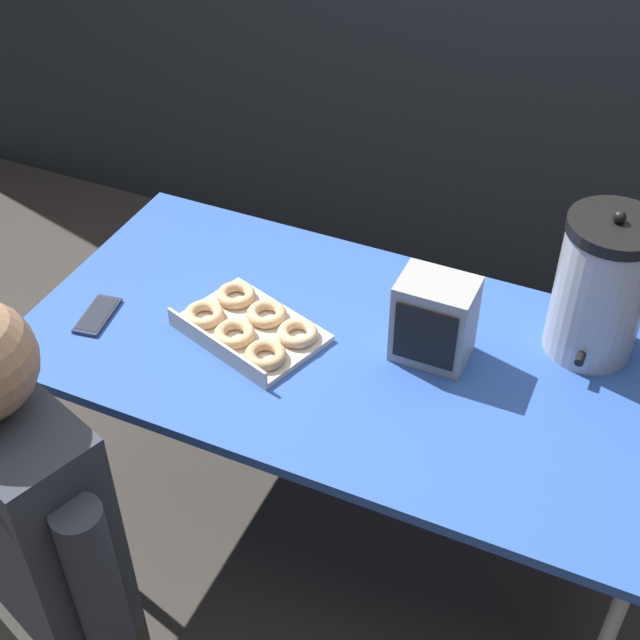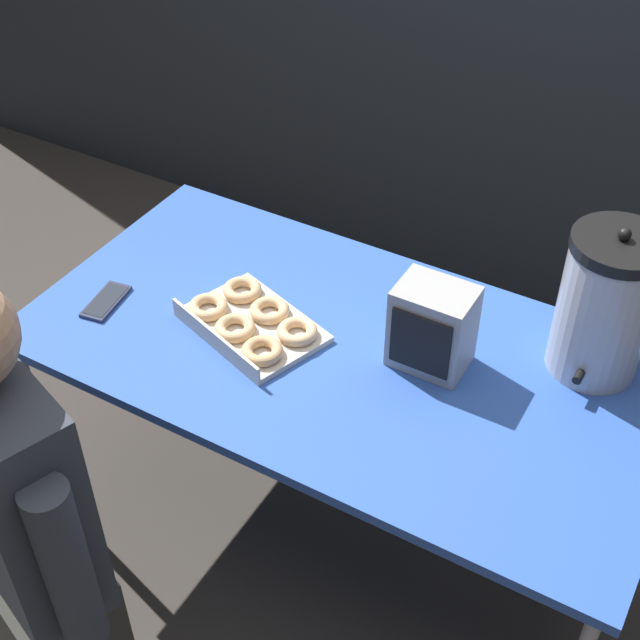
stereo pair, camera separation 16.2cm
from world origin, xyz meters
The scene contains 7 objects.
ground_plane centered at (0.00, 0.00, 0.00)m, with size 12.00×12.00×0.00m, color #3D3833.
folding_table centered at (0.00, 0.00, 0.66)m, with size 1.55×0.81×0.70m.
donut_box centered at (-0.23, -0.05, 0.72)m, with size 0.40×0.33×0.05m.
coffee_urn centered at (0.52, 0.24, 0.88)m, with size 0.22×0.24×0.38m.
cell_phone centered at (-0.61, -0.15, 0.71)m, with size 0.09×0.16×0.01m.
space_heater centered at (0.19, 0.06, 0.81)m, with size 0.18×0.14×0.21m.
person_seated centered at (-0.39, -0.71, 0.58)m, with size 0.54×0.33×1.22m.
Camera 2 is at (0.74, -1.39, 2.14)m, focal length 50.00 mm.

